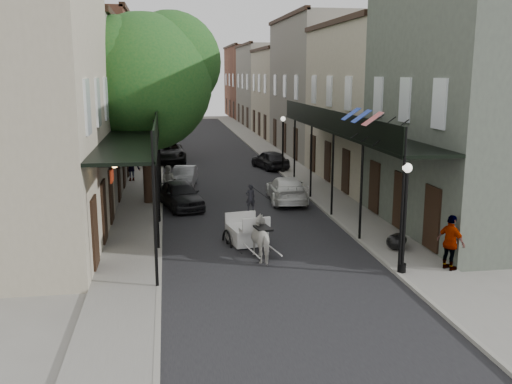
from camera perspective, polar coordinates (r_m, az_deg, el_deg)
name	(u,v)px	position (r m, az deg, el deg)	size (l,w,h in m)	color
ground	(271,262)	(20.64, 1.50, -7.06)	(140.00, 140.00, 0.00)	gray
road	(219,170)	(39.92, -3.69, 2.21)	(8.00, 90.00, 0.01)	black
sidewalk_left	(147,171)	(39.78, -10.88, 2.06)	(2.20, 90.00, 0.12)	gray
sidewalk_right	(289,167)	(40.66, 3.35, 2.47)	(2.20, 90.00, 0.12)	gray
building_row_left	(104,90)	(49.47, -14.99, 9.81)	(5.00, 80.00, 10.50)	#AFA58C
building_row_right	(306,89)	(50.69, 5.04, 10.20)	(5.00, 80.00, 10.50)	slate
gallery_left	(139,132)	(26.34, -11.62, 5.88)	(2.20, 18.05, 4.88)	black
gallery_right	(344,129)	(27.60, 8.77, 6.25)	(2.20, 18.05, 4.88)	black
tree_near	(152,77)	(29.38, -10.38, 11.29)	(7.31, 6.80, 9.63)	#382619
tree_far	(156,84)	(43.39, -10.00, 10.57)	(6.45, 6.00, 8.61)	#382619
lamppost_right_near	(405,216)	(19.39, 14.64, -2.38)	(0.32, 0.32, 3.71)	black
lamppost_left	(156,179)	(25.63, -9.99, 1.25)	(0.32, 0.32, 3.71)	black
lamppost_right_far	(283,143)	(38.26, 2.70, 4.89)	(0.32, 0.32, 3.71)	black
horse	(264,239)	(20.77, 0.80, -4.74)	(0.82, 1.79, 1.51)	silver
carriage	(244,218)	(22.86, -1.24, -2.60)	(1.78, 2.42, 2.53)	black
pedestrian_walking	(169,181)	(31.62, -8.67, 1.10)	(0.83, 0.65, 1.71)	#A2A299
pedestrian_sidewalk_left	(131,166)	(36.01, -12.39, 2.52)	(1.15, 0.66, 1.78)	gray
pedestrian_sidewalk_right	(451,243)	(20.37, 18.90, -4.81)	(1.12, 0.46, 1.90)	gray
car_left_near	(180,194)	(28.83, -7.56, -0.25)	(1.63, 4.04, 1.38)	black
car_left_mid	(184,177)	(34.25, -7.18, 1.53)	(1.26, 3.63, 1.19)	gray
car_left_far	(167,152)	(43.60, -8.92, 3.95)	(2.60, 5.65, 1.57)	black
car_right_near	(287,189)	(30.05, 3.09, 0.28)	(1.86, 4.57, 1.33)	white
car_right_far	(270,159)	(40.31, 1.41, 3.27)	(1.57, 3.91, 1.33)	black
trash_bags	(397,241)	(22.41, 13.91, -4.79)	(0.97, 1.12, 0.61)	black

